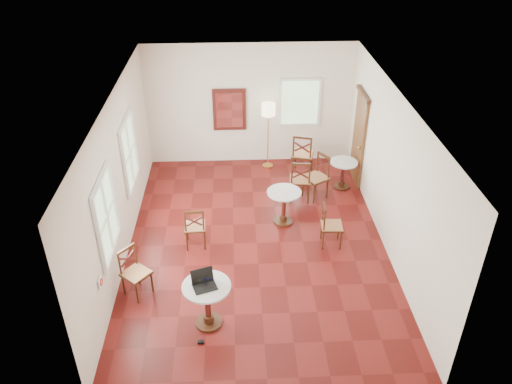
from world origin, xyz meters
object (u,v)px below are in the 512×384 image
mouse (206,284)px  water_glass (200,283)px  chair_near_a (195,227)px  chair_mid_b (330,225)px  cafe_table_back (343,172)px  floor_lamp (268,114)px  navy_mug (207,279)px  cafe_table_near (207,300)px  chair_mid_a (300,180)px  power_adapter (201,342)px  laptop (204,282)px  cafe_table_mid (284,203)px  chair_back_a (303,154)px  chair_back_b (317,177)px  chair_near_b (135,272)px

mouse → water_glass: bearing=-162.6°
chair_near_a → chair_mid_b: bearing=175.2°
cafe_table_back → floor_lamp: bearing=146.3°
water_glass → navy_mug: bearing=40.0°
cafe_table_near → chair_mid_a: (1.91, 3.67, -0.00)m
chair_near_a → power_adapter: bearing=91.7°
chair_mid_a → laptop: size_ratio=2.35×
power_adapter → navy_mug: bearing=76.6°
cafe_table_mid → cafe_table_back: cafe_table_mid is taller
cafe_table_mid → navy_mug: 3.09m
chair_back_a → chair_back_b: size_ratio=1.06×
chair_mid_a → laptop: 4.16m
water_glass → chair_near_b: bearing=146.3°
chair_back_a → laptop: size_ratio=2.54×
chair_back_b → chair_near_b: bearing=-81.7°
cafe_table_mid → cafe_table_back: 2.01m
water_glass → cafe_table_back: bearing=53.5°
cafe_table_back → laptop: 5.12m
laptop → water_glass: bearing=168.7°
chair_near_b → chair_back_b: bearing=-9.8°
chair_mid_a → power_adapter: chair_mid_a is taller
cafe_table_mid → mouse: mouse is taller
cafe_table_mid → chair_back_b: bearing=49.7°
cafe_table_mid → chair_mid_a: size_ratio=0.74×
mouse → navy_mug: 0.09m
cafe_table_mid → laptop: size_ratio=1.74×
cafe_table_mid → floor_lamp: bearing=93.9°
mouse → chair_mid_a: bearing=76.3°
laptop → cafe_table_back: bearing=34.9°
chair_back_b → mouse: size_ratio=10.97×
cafe_table_near → chair_back_b: 4.41m
mouse → power_adapter: mouse is taller
cafe_table_mid → floor_lamp: size_ratio=0.45×
cafe_table_back → chair_back_a: (-0.85, 0.67, 0.12)m
laptop → mouse: bearing=-22.4°
cafe_table_back → mouse: size_ratio=7.23×
cafe_table_mid → floor_lamp: floor_lamp is taller
chair_near_a → chair_back_a: bearing=-134.5°
cafe_table_mid → water_glass: (-1.57, -2.79, 0.40)m
laptop → power_adapter: bearing=-118.9°
chair_mid_a → navy_mug: bearing=68.5°
power_adapter → laptop: bearing=80.2°
floor_lamp → chair_mid_a: bearing=-68.8°
cafe_table_back → chair_back_b: size_ratio=0.66×
chair_back_a → water_glass: size_ratio=9.48×
chair_mid_b → power_adapter: 3.43m
chair_back_a → navy_mug: (-2.10, -4.71, 0.31)m
cafe_table_back → chair_near_b: (-4.21, -3.36, 0.04)m
chair_near_a → chair_back_b: (2.61, 1.69, 0.06)m
cafe_table_mid → chair_mid_b: (0.83, -0.80, -0.01)m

